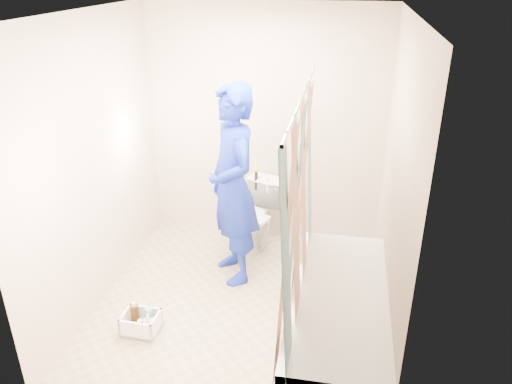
% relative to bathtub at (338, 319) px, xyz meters
% --- Properties ---
extents(floor, '(2.60, 2.60, 0.00)m').
position_rel_bathtub_xyz_m(floor, '(-0.85, 0.43, -0.27)').
color(floor, tan).
rests_on(floor, ground).
extents(ceiling, '(2.40, 2.60, 0.02)m').
position_rel_bathtub_xyz_m(ceiling, '(-0.85, 0.43, 2.13)').
color(ceiling, white).
rests_on(ceiling, wall_back).
extents(wall_back, '(2.40, 0.02, 2.40)m').
position_rel_bathtub_xyz_m(wall_back, '(-0.85, 1.73, 0.93)').
color(wall_back, beige).
rests_on(wall_back, ground).
extents(wall_front, '(2.40, 0.02, 2.40)m').
position_rel_bathtub_xyz_m(wall_front, '(-0.85, -0.88, 0.93)').
color(wall_front, beige).
rests_on(wall_front, ground).
extents(wall_left, '(0.02, 2.60, 2.40)m').
position_rel_bathtub_xyz_m(wall_left, '(-2.05, 0.43, 0.93)').
color(wall_left, beige).
rests_on(wall_left, ground).
extents(wall_right, '(0.02, 2.60, 2.40)m').
position_rel_bathtub_xyz_m(wall_right, '(0.35, 0.43, 0.93)').
color(wall_right, beige).
rests_on(wall_right, ground).
extents(bathtub, '(0.70, 1.75, 0.50)m').
position_rel_bathtub_xyz_m(bathtub, '(0.00, 0.00, 0.00)').
color(bathtub, white).
rests_on(bathtub, ground).
extents(curtain_rod, '(0.02, 1.90, 0.02)m').
position_rel_bathtub_xyz_m(curtain_rod, '(-0.33, 0.00, 1.68)').
color(curtain_rod, silver).
rests_on(curtain_rod, wall_back).
extents(shower_curtain, '(0.06, 1.75, 1.80)m').
position_rel_bathtub_xyz_m(shower_curtain, '(-0.33, 0.00, 0.75)').
color(shower_curtain, silver).
rests_on(shower_curtain, curtain_rod).
extents(toilet, '(0.61, 0.79, 0.71)m').
position_rel_bathtub_xyz_m(toilet, '(-0.90, 1.35, 0.09)').
color(toilet, white).
rests_on(toilet, ground).
extents(tank_lid, '(0.47, 0.33, 0.03)m').
position_rel_bathtub_xyz_m(tank_lid, '(-0.94, 1.24, 0.15)').
color(tank_lid, white).
rests_on(tank_lid, toilet).
extents(tank_internals, '(0.17, 0.09, 0.23)m').
position_rel_bathtub_xyz_m(tank_internals, '(-0.88, 1.54, 0.43)').
color(tank_internals, black).
rests_on(tank_internals, toilet).
extents(plumber, '(0.73, 0.80, 1.83)m').
position_rel_bathtub_xyz_m(plumber, '(-0.99, 0.83, 0.65)').
color(plumber, navy).
rests_on(plumber, ground).
extents(cleaning_caddy, '(0.29, 0.24, 0.22)m').
position_rel_bathtub_xyz_m(cleaning_caddy, '(-1.53, -0.11, -0.19)').
color(cleaning_caddy, white).
rests_on(cleaning_caddy, ground).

